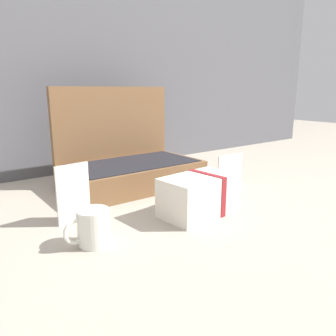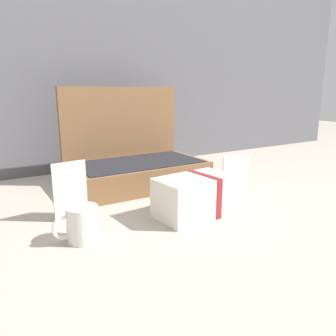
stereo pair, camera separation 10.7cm
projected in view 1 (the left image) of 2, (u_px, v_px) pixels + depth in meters
name	position (u px, v px, depth m)	size (l,w,h in m)	color
ground_plane	(165.00, 200.00, 1.11)	(6.00, 6.00, 0.00)	#9E9384
back_wall	(83.00, 7.00, 1.40)	(3.20, 0.06, 1.40)	#56565B
open_suitcase	(128.00, 164.00, 1.27)	(0.50, 0.30, 0.37)	brown
cream_toiletry_bag	(198.00, 195.00, 0.97)	(0.24, 0.15, 0.12)	silver
coffee_mug	(93.00, 227.00, 0.78)	(0.11, 0.08, 0.09)	silver
info_card_left	(230.00, 170.00, 1.26)	(0.12, 0.01, 0.12)	white
poster_card_right	(73.00, 193.00, 0.91)	(0.10, 0.01, 0.17)	silver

